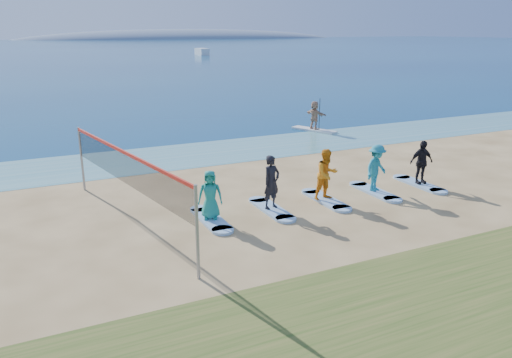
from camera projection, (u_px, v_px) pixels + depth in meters
name	position (u px, v px, depth m)	size (l,w,h in m)	color
ground	(309.00, 224.00, 16.24)	(600.00, 600.00, 0.00)	tan
shallow_water	(200.00, 154.00, 25.30)	(600.00, 600.00, 0.00)	teal
ocean	(38.00, 49.00, 154.33)	(600.00, 600.00, 0.00)	navy
island_ridge	(189.00, 39.00, 314.48)	(220.00, 56.00, 18.00)	slate
volleyball_net	(125.00, 168.00, 15.62)	(1.72, 8.94, 2.50)	gray
paddleboard	(314.00, 130.00, 30.94)	(0.70, 3.00, 0.12)	silver
paddleboarder	(315.00, 115.00, 30.68)	(1.60, 0.51, 1.73)	tan
boat_offshore_b	(202.00, 55.00, 119.94)	(2.05, 5.15, 1.53)	silver
surfboard_0	(211.00, 219.00, 16.49)	(0.70, 2.20, 0.09)	#8CB4DA
student_0	(210.00, 195.00, 16.24)	(0.79, 0.52, 1.63)	#1B8476
surfboard_1	(271.00, 209.00, 17.42)	(0.70, 2.20, 0.09)	#8CB4DA
student_1	(272.00, 182.00, 17.14)	(0.69, 0.45, 1.88)	black
surfboard_2	(326.00, 200.00, 18.36)	(0.70, 2.20, 0.09)	#8CB4DA
student_2	(327.00, 174.00, 18.07)	(0.91, 0.71, 1.87)	orange
surfboard_3	(375.00, 192.00, 19.29)	(0.70, 2.20, 0.09)	#8CB4DA
student_3	(376.00, 168.00, 19.01)	(1.17, 0.67, 1.81)	teal
surfboard_4	(419.00, 184.00, 20.22)	(0.70, 2.20, 0.09)	#8CB4DA
student_4	(421.00, 162.00, 19.95)	(1.03, 0.43, 1.76)	black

